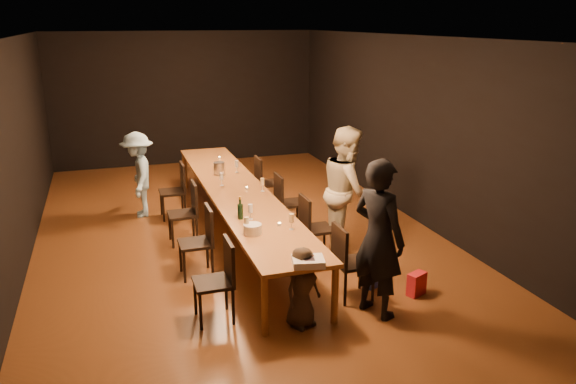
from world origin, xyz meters
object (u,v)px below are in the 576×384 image
object	(u,v)px
chair_left_2	(182,213)
table	(237,193)
chair_right_2	(290,202)
ice_bucket	(219,168)
woman_tan	(347,190)
birthday_cake	(308,262)
man_blue	(138,175)
plate_stack	(253,229)
woman_birthday	(379,238)
chair_left_1	(195,242)
chair_right_3	(269,182)
chair_left_0	(213,282)
chair_left_3	(172,191)
champagne_bottle	(240,208)
child	(302,287)
chair_right_1	(317,228)
chair_right_0	(354,262)

from	to	relation	value
chair_left_2	table	bearing A→B (deg)	-90.00
chair_right_2	chair_left_2	xyz separation A→B (m)	(-1.70, 0.00, 0.00)
ice_bucket	chair_left_2	bearing A→B (deg)	-127.94
chair_left_2	woman_tan	distance (m)	2.48
birthday_cake	ice_bucket	bearing A→B (deg)	105.09
woman_tan	birthday_cake	size ratio (longest dim) A/B	4.76
man_blue	plate_stack	bearing A→B (deg)	21.36
man_blue	ice_bucket	world-z (taller)	man_blue
chair_right_2	woman_birthday	world-z (taller)	woman_birthday
chair_left_1	woman_birthday	size ratio (longest dim) A/B	0.51
chair_right_3	woman_tan	world-z (taller)	woman_tan
chair_left_2	birthday_cake	size ratio (longest dim) A/B	2.41
chair_left_1	birthday_cake	world-z (taller)	chair_left_1
woman_birthday	birthday_cake	world-z (taller)	woman_birthday
woman_tan	chair_left_2	bearing A→B (deg)	83.74
chair_left_0	plate_stack	xyz separation A→B (m)	(0.60, 0.55, 0.35)
woman_birthday	woman_tan	bearing A→B (deg)	-37.26
chair_left_1	ice_bucket	bearing A→B (deg)	-19.43
chair_left_3	champagne_bottle	size ratio (longest dim) A/B	3.05
chair_left_0	plate_stack	world-z (taller)	chair_left_0
child	chair_right_2	bearing A→B (deg)	49.83
chair_right_3	ice_bucket	xyz separation A→B (m)	(-0.93, -0.21, 0.39)
chair_left_0	birthday_cake	bearing A→B (deg)	-118.18
chair_left_3	woman_birthday	world-z (taller)	woman_birthday
chair_right_2	chair_left_1	bearing A→B (deg)	-54.78
chair_left_2	champagne_bottle	world-z (taller)	champagne_bottle
birthday_cake	champagne_bottle	xyz separation A→B (m)	(-0.34, 1.63, 0.11)
chair_left_1	chair_right_2	bearing A→B (deg)	-54.78
woman_tan	champagne_bottle	bearing A→B (deg)	117.12
champagne_bottle	ice_bucket	distance (m)	2.27
table	chair_left_3	xyz separation A→B (m)	(-0.85, 1.20, -0.24)
table	chair_right_3	size ratio (longest dim) A/B	6.45
woman_birthday	champagne_bottle	xyz separation A→B (m)	(-1.20, 1.55, -0.01)
chair_left_0	plate_stack	distance (m)	0.89
chair_left_3	child	bearing A→B (deg)	-167.48
chair_right_3	man_blue	distance (m)	2.25
chair_right_1	champagne_bottle	distance (m)	1.19
woman_tan	chair_left_0	bearing A→B (deg)	140.73
chair_left_0	chair_left_1	bearing A→B (deg)	0.00
table	child	size ratio (longest dim) A/B	6.54
chair_right_1	chair_right_2	distance (m)	1.20
chair_right_2	woman_birthday	xyz separation A→B (m)	(0.09, -2.83, 0.45)
chair_right_0	birthday_cake	size ratio (longest dim) A/B	2.41
chair_right_3	plate_stack	size ratio (longest dim) A/B	4.18
chair_left_2	plate_stack	xyz separation A→B (m)	(0.60, -1.85, 0.35)
chair_left_3	woman_tan	distance (m)	3.18
chair_left_0	man_blue	xyz separation A→B (m)	(-0.52, 3.86, 0.26)
chair_right_0	ice_bucket	xyz separation A→B (m)	(-0.93, 3.39, 0.39)
chair_left_0	chair_left_1	xyz separation A→B (m)	(0.00, 1.20, 0.00)
chair_right_3	chair_left_3	bearing A→B (deg)	-90.00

